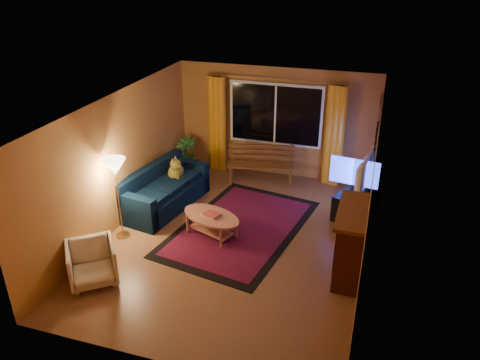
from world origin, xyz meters
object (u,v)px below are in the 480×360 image
(sofa, at_px, (165,188))
(armchair, at_px, (92,261))
(coffee_table, at_px, (212,225))
(tv_console, at_px, (356,200))
(bench, at_px, (261,174))
(floor_lamp, at_px, (119,199))

(sofa, bearing_deg, armchair, -80.62)
(armchair, relative_size, coffee_table, 0.62)
(armchair, relative_size, tv_console, 0.58)
(bench, xyz_separation_m, armchair, (-1.60, -4.18, 0.14))
(bench, bearing_deg, floor_lamp, -134.71)
(armchair, relative_size, floor_lamp, 0.48)
(bench, xyz_separation_m, floor_lamp, (-1.84, -2.89, 0.55))
(coffee_table, bearing_deg, sofa, 149.35)
(sofa, bearing_deg, coffee_table, -20.69)
(sofa, height_order, tv_console, sofa)
(bench, bearing_deg, armchair, -123.13)
(armchair, bearing_deg, bench, 31.11)
(armchair, distance_m, tv_console, 5.11)
(sofa, xyz_separation_m, floor_lamp, (-0.27, -1.26, 0.35))
(floor_lamp, height_order, tv_console, floor_lamp)
(tv_console, bearing_deg, bench, -175.33)
(bench, height_order, armchair, armchair)
(floor_lamp, bearing_deg, tv_console, 28.46)
(tv_console, bearing_deg, coffee_table, -122.39)
(floor_lamp, xyz_separation_m, coffee_table, (1.56, 0.49, -0.55))
(sofa, height_order, coffee_table, sofa)
(sofa, distance_m, armchair, 2.55)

